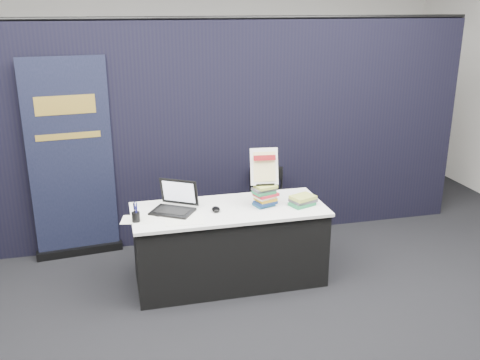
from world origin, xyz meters
name	(u,v)px	position (x,y,z in m)	size (l,w,h in m)	color
floor	(243,309)	(0.00, 0.00, 0.00)	(8.00, 8.00, 0.00)	black
wall_back	(176,61)	(0.00, 4.00, 1.75)	(8.00, 0.02, 3.50)	beige
drape_partition	(207,135)	(0.00, 1.60, 1.20)	(6.00, 0.08, 2.40)	black
display_table	(229,244)	(0.00, 0.55, 0.38)	(1.80, 0.75, 0.75)	black
laptop	(172,204)	(-0.53, 0.61, 0.81)	(0.45, 0.46, 0.28)	black
mouse	(216,209)	(-0.13, 0.50, 0.77)	(0.08, 0.12, 0.04)	black
brochure_left	(138,219)	(-0.84, 0.47, 0.75)	(0.29, 0.21, 0.00)	silver
brochure_mid	(180,215)	(-0.47, 0.47, 0.75)	(0.33, 0.24, 0.00)	silver
brochure_right	(184,220)	(-0.45, 0.36, 0.75)	(0.33, 0.24, 0.00)	silver
pen_cup	(136,217)	(-0.86, 0.42, 0.80)	(0.07, 0.07, 0.09)	black
book_stack_tall	(265,196)	(0.34, 0.52, 0.85)	(0.22, 0.19, 0.21)	navy
book_stack_short	(302,200)	(0.69, 0.46, 0.80)	(0.27, 0.24, 0.10)	#1E7242
info_sign	(264,167)	(0.34, 0.55, 1.12)	(0.27, 0.15, 0.35)	black
pullup_banner	(72,172)	(-1.43, 1.50, 0.92)	(0.89, 0.19, 2.08)	black
stacking_chair	(270,202)	(0.63, 1.31, 0.47)	(0.48, 0.49, 0.84)	black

